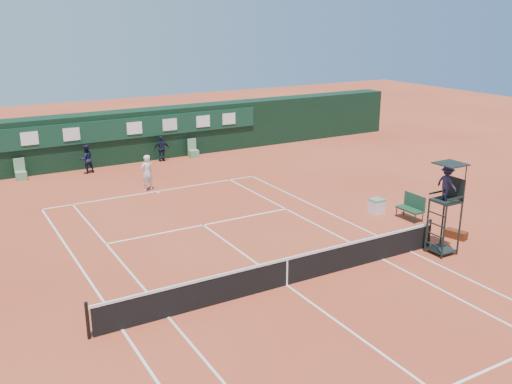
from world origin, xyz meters
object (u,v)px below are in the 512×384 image
umpire_chair (447,190)px  cooler (376,206)px  tennis_net (287,271)px  player_bench (412,206)px  player (147,173)px

umpire_chair → cooler: umpire_chair is taller
tennis_net → player_bench: bearing=17.8°
tennis_net → player_bench: 8.49m
player_bench → umpire_chair: bearing=-118.0°
umpire_chair → player_bench: (1.73, 3.26, -1.86)m
tennis_net → player_bench: same height
umpire_chair → tennis_net: bearing=174.1°
tennis_net → umpire_chair: (6.36, -0.65, 1.95)m
tennis_net → cooler: bearing=28.4°
player_bench → tennis_net: bearing=-162.2°
tennis_net → player: 12.30m
player → player_bench: bearing=116.0°
player_bench → cooler: 1.58m
umpire_chair → cooler: 5.17m
player → umpire_chair: bearing=102.4°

